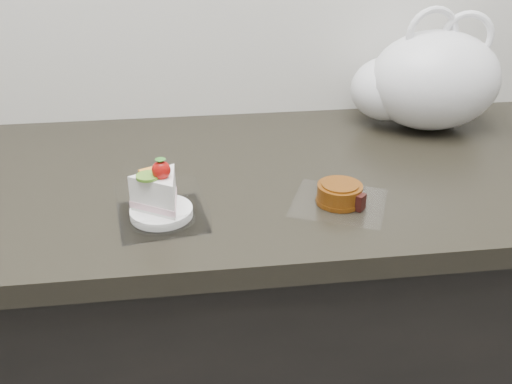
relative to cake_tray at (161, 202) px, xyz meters
The scene contains 4 objects.
counter 0.51m from the cake_tray, 62.99° to the left, with size 2.04×0.64×0.90m.
cake_tray is the anchor object (origin of this frame).
mooncake_wrap 0.30m from the cake_tray, ahead, with size 0.20×0.19×0.04m.
plastic_bag 0.67m from the cake_tray, 30.56° to the left, with size 0.34×0.25×0.27m.
Camera 1 is at (-0.03, 0.71, 1.38)m, focal length 40.00 mm.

